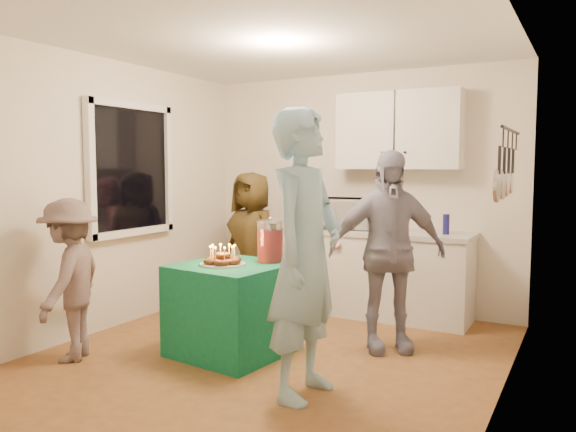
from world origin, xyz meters
The scene contains 19 objects.
floor centered at (0.00, 0.00, 0.00)m, with size 4.00×4.00×0.00m, color brown.
ceiling centered at (0.00, 0.00, 2.60)m, with size 4.00×4.00×0.00m, color white.
back_wall centered at (0.00, 2.00, 1.30)m, with size 3.60×3.60×0.00m, color silver.
left_wall centered at (-1.80, 0.00, 1.30)m, with size 4.00×4.00×0.00m, color silver.
right_wall centered at (1.80, 0.00, 1.30)m, with size 4.00×4.00×0.00m, color silver.
window_night centered at (-1.77, 0.30, 1.55)m, with size 0.04×1.00×1.20m, color black.
counter centered at (0.20, 1.70, 0.43)m, with size 2.20×0.58×0.86m, color white.
countertop centered at (0.20, 1.70, 0.89)m, with size 2.24×0.62×0.05m, color beige.
upper_cabinet centered at (0.50, 1.85, 1.95)m, with size 1.30×0.30×0.80m, color white.
pot_rack centered at (1.72, 0.70, 1.60)m, with size 0.12×1.00×0.60m, color black.
microwave centered at (-0.01, 1.70, 1.07)m, with size 0.59×0.40×0.33m, color white.
party_table centered at (-0.32, -0.03, 0.38)m, with size 0.85×0.85×0.76m, color #106D46.
donut_cake centered at (-0.37, -0.10, 0.85)m, with size 0.38×0.38×0.18m, color #381C0C, non-canonical shape.
punch_jar centered at (-0.11, 0.22, 0.93)m, with size 0.22×0.22×0.34m, color red.
man_birthday centered at (0.61, -0.52, 0.99)m, with size 0.72×0.47×1.97m, color #98C6DE.
woman_back_left centered at (-0.93, 1.24, 0.76)m, with size 0.74×0.48×1.52m, color brown.
woman_back_center centered at (-0.29, 1.34, 0.72)m, with size 0.70×0.55×1.45m, color pink.
woman_back_right centered at (0.78, 0.67, 0.86)m, with size 1.01×0.42×1.72m, color #151139.
child_near_left centered at (-1.40, -0.79, 0.66)m, with size 0.86×0.49×1.32m, color brown.
Camera 1 is at (2.30, -3.89, 1.57)m, focal length 35.00 mm.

